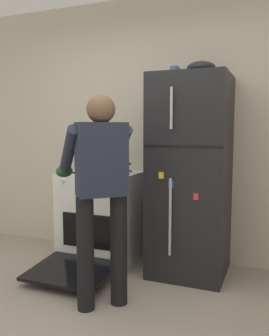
{
  "coord_description": "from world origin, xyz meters",
  "views": [
    {
      "loc": [
        1.17,
        -1.66,
        1.35
      ],
      "look_at": [
        -0.03,
        1.32,
        1.0
      ],
      "focal_mm": 38.24,
      "sensor_mm": 36.0,
      "label": 1
    }
  ],
  "objects_px": {
    "stove_range": "(102,217)",
    "pepper_mill": "(86,160)",
    "coffee_mug": "(175,71)",
    "refrigerator": "(190,176)",
    "red_pot": "(114,167)",
    "person_cook": "(100,181)",
    "mixing_bowl": "(201,68)"
  },
  "relations": [
    {
      "from": "pepper_mill",
      "to": "red_pot",
      "type": "bearing_deg",
      "value": -28.52
    },
    {
      "from": "person_cook",
      "to": "red_pot",
      "type": "distance_m",
      "value": 0.86
    },
    {
      "from": "refrigerator",
      "to": "red_pot",
      "type": "height_order",
      "value": "refrigerator"
    },
    {
      "from": "stove_range",
      "to": "pepper_mill",
      "type": "bearing_deg",
      "value": 144.0
    },
    {
      "from": "pepper_mill",
      "to": "mixing_bowl",
      "type": "height_order",
      "value": "mixing_bowl"
    },
    {
      "from": "red_pot",
      "to": "mixing_bowl",
      "type": "xyz_separation_m",
      "value": [
        0.84,
        0.05,
        0.92
      ]
    },
    {
      "from": "person_cook",
      "to": "red_pot",
      "type": "xyz_separation_m",
      "value": [
        -0.27,
        0.82,
        0.02
      ]
    },
    {
      "from": "refrigerator",
      "to": "person_cook",
      "type": "relative_size",
      "value": 1.15
    },
    {
      "from": "refrigerator",
      "to": "red_pot",
      "type": "bearing_deg",
      "value": -176.24
    },
    {
      "from": "coffee_mug",
      "to": "pepper_mill",
      "type": "bearing_deg",
      "value": 171.78
    },
    {
      "from": "stove_range",
      "to": "coffee_mug",
      "type": "bearing_deg",
      "value": 5.26
    },
    {
      "from": "stove_range",
      "to": "red_pot",
      "type": "height_order",
      "value": "red_pot"
    },
    {
      "from": "refrigerator",
      "to": "pepper_mill",
      "type": "relative_size",
      "value": 9.56
    },
    {
      "from": "stove_range",
      "to": "person_cook",
      "type": "distance_m",
      "value": 1.08
    },
    {
      "from": "red_pot",
      "to": "coffee_mug",
      "type": "xyz_separation_m",
      "value": [
        0.58,
        0.1,
        0.91
      ]
    },
    {
      "from": "red_pot",
      "to": "mixing_bowl",
      "type": "distance_m",
      "value": 1.24
    },
    {
      "from": "coffee_mug",
      "to": "mixing_bowl",
      "type": "height_order",
      "value": "mixing_bowl"
    },
    {
      "from": "stove_range",
      "to": "red_pot",
      "type": "distance_m",
      "value": 0.55
    },
    {
      "from": "stove_range",
      "to": "mixing_bowl",
      "type": "bearing_deg",
      "value": 1.03
    },
    {
      "from": "stove_range",
      "to": "refrigerator",
      "type": "bearing_deg",
      "value": 1.11
    },
    {
      "from": "mixing_bowl",
      "to": "pepper_mill",
      "type": "bearing_deg",
      "value": 171.22
    },
    {
      "from": "refrigerator",
      "to": "pepper_mill",
      "type": "bearing_deg",
      "value": 170.64
    },
    {
      "from": "red_pot",
      "to": "pepper_mill",
      "type": "distance_m",
      "value": 0.53
    },
    {
      "from": "refrigerator",
      "to": "person_cook",
      "type": "height_order",
      "value": "refrigerator"
    },
    {
      "from": "pepper_mill",
      "to": "stove_range",
      "type": "bearing_deg",
      "value": -36.0
    },
    {
      "from": "stove_range",
      "to": "pepper_mill",
      "type": "distance_m",
      "value": 0.68
    },
    {
      "from": "red_pot",
      "to": "person_cook",
      "type": "bearing_deg",
      "value": -71.8
    },
    {
      "from": "person_cook",
      "to": "coffee_mug",
      "type": "xyz_separation_m",
      "value": [
        0.31,
        0.92,
        0.92
      ]
    },
    {
      "from": "person_cook",
      "to": "mixing_bowl",
      "type": "distance_m",
      "value": 1.39
    },
    {
      "from": "refrigerator",
      "to": "person_cook",
      "type": "xyz_separation_m",
      "value": [
        -0.49,
        -0.87,
        0.04
      ]
    },
    {
      "from": "mixing_bowl",
      "to": "person_cook",
      "type": "bearing_deg",
      "value": -123.02
    },
    {
      "from": "coffee_mug",
      "to": "pepper_mill",
      "type": "xyz_separation_m",
      "value": [
        -1.04,
        0.15,
        -0.87
      ]
    }
  ]
}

